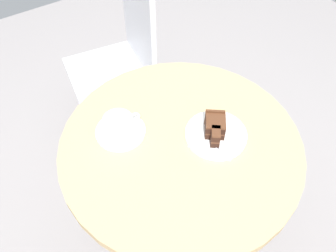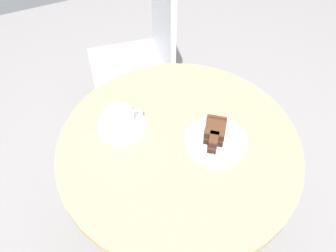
{
  "view_description": "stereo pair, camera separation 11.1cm",
  "coord_description": "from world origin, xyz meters",
  "px_view_note": "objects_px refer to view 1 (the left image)",
  "views": [
    {
      "loc": [
        -0.39,
        -0.54,
        1.62
      ],
      "look_at": [
        -0.02,
        0.05,
        0.76
      ],
      "focal_mm": 38.0,
      "sensor_mm": 36.0,
      "label": 1
    },
    {
      "loc": [
        -0.29,
        -0.59,
        1.62
      ],
      "look_at": [
        -0.02,
        0.05,
        0.76
      ],
      "focal_mm": 38.0,
      "sensor_mm": 36.0,
      "label": 2
    }
  ],
  "objects_px": {
    "coffee_cup": "(119,125)",
    "cake_plate": "(216,135)",
    "saucer": "(121,131)",
    "napkin": "(217,135)",
    "cafe_chair": "(124,51)",
    "fork": "(222,146)",
    "cake_slice": "(215,127)",
    "teaspoon": "(104,129)"
  },
  "relations": [
    {
      "from": "cake_plate",
      "to": "cafe_chair",
      "type": "height_order",
      "value": "cafe_chair"
    },
    {
      "from": "coffee_cup",
      "to": "fork",
      "type": "xyz_separation_m",
      "value": [
        0.24,
        -0.22,
        -0.03
      ]
    },
    {
      "from": "saucer",
      "to": "teaspoon",
      "type": "distance_m",
      "value": 0.05
    },
    {
      "from": "cake_slice",
      "to": "saucer",
      "type": "bearing_deg",
      "value": 145.01
    },
    {
      "from": "napkin",
      "to": "saucer",
      "type": "bearing_deg",
      "value": 144.93
    },
    {
      "from": "saucer",
      "to": "cake_slice",
      "type": "bearing_deg",
      "value": -34.99
    },
    {
      "from": "coffee_cup",
      "to": "cake_plate",
      "type": "relative_size",
      "value": 0.63
    },
    {
      "from": "saucer",
      "to": "cake_slice",
      "type": "height_order",
      "value": "cake_slice"
    },
    {
      "from": "coffee_cup",
      "to": "napkin",
      "type": "bearing_deg",
      "value": -33.71
    },
    {
      "from": "coffee_cup",
      "to": "cake_plate",
      "type": "bearing_deg",
      "value": -33.75
    },
    {
      "from": "cake_slice",
      "to": "fork",
      "type": "bearing_deg",
      "value": -102.06
    },
    {
      "from": "saucer",
      "to": "cake_plate",
      "type": "distance_m",
      "value": 0.31
    },
    {
      "from": "saucer",
      "to": "cafe_chair",
      "type": "relative_size",
      "value": 0.17
    },
    {
      "from": "cafe_chair",
      "to": "cake_slice",
      "type": "bearing_deg",
      "value": 4.01
    },
    {
      "from": "cake_plate",
      "to": "napkin",
      "type": "xyz_separation_m",
      "value": [
        0.0,
        -0.0,
        -0.0
      ]
    },
    {
      "from": "coffee_cup",
      "to": "cake_slice",
      "type": "height_order",
      "value": "cake_slice"
    },
    {
      "from": "napkin",
      "to": "cafe_chair",
      "type": "bearing_deg",
      "value": 86.36
    },
    {
      "from": "saucer",
      "to": "teaspoon",
      "type": "xyz_separation_m",
      "value": [
        -0.04,
        0.03,
        0.01
      ]
    },
    {
      "from": "coffee_cup",
      "to": "cafe_chair",
      "type": "xyz_separation_m",
      "value": [
        0.31,
        0.59,
        -0.24
      ]
    },
    {
      "from": "cake_plate",
      "to": "cake_slice",
      "type": "height_order",
      "value": "cake_slice"
    },
    {
      "from": "napkin",
      "to": "cake_plate",
      "type": "bearing_deg",
      "value": 149.97
    },
    {
      "from": "cafe_chair",
      "to": "saucer",
      "type": "bearing_deg",
      "value": -19.17
    },
    {
      "from": "coffee_cup",
      "to": "cake_slice",
      "type": "xyz_separation_m",
      "value": [
        0.25,
        -0.17,
        -0.0
      ]
    },
    {
      "from": "napkin",
      "to": "cafe_chair",
      "type": "xyz_separation_m",
      "value": [
        0.05,
        0.76,
        -0.19
      ]
    },
    {
      "from": "saucer",
      "to": "napkin",
      "type": "xyz_separation_m",
      "value": [
        0.25,
        -0.18,
        -0.0
      ]
    },
    {
      "from": "saucer",
      "to": "fork",
      "type": "relative_size",
      "value": 1.23
    },
    {
      "from": "fork",
      "to": "cake_slice",
      "type": "bearing_deg",
      "value": -121.18
    },
    {
      "from": "teaspoon",
      "to": "fork",
      "type": "bearing_deg",
      "value": -118.46
    },
    {
      "from": "fork",
      "to": "cafe_chair",
      "type": "bearing_deg",
      "value": -113.87
    },
    {
      "from": "saucer",
      "to": "fork",
      "type": "distance_m",
      "value": 0.33
    },
    {
      "from": "cake_slice",
      "to": "fork",
      "type": "height_order",
      "value": "cake_slice"
    },
    {
      "from": "cake_slice",
      "to": "napkin",
      "type": "bearing_deg",
      "value": -37.59
    },
    {
      "from": "coffee_cup",
      "to": "cake_slice",
      "type": "bearing_deg",
      "value": -33.6
    },
    {
      "from": "cake_slice",
      "to": "cafe_chair",
      "type": "relative_size",
      "value": 0.11
    },
    {
      "from": "coffee_cup",
      "to": "cake_plate",
      "type": "distance_m",
      "value": 0.31
    },
    {
      "from": "fork",
      "to": "napkin",
      "type": "height_order",
      "value": "fork"
    },
    {
      "from": "cafe_chair",
      "to": "teaspoon",
      "type": "bearing_deg",
      "value": -23.71
    },
    {
      "from": "saucer",
      "to": "fork",
      "type": "xyz_separation_m",
      "value": [
        0.23,
        -0.23,
        0.01
      ]
    },
    {
      "from": "cake_plate",
      "to": "fork",
      "type": "relative_size",
      "value": 1.52
    },
    {
      "from": "coffee_cup",
      "to": "teaspoon",
      "type": "distance_m",
      "value": 0.06
    },
    {
      "from": "fork",
      "to": "napkin",
      "type": "bearing_deg",
      "value": -129.98
    },
    {
      "from": "saucer",
      "to": "cafe_chair",
      "type": "distance_m",
      "value": 0.68
    }
  ]
}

